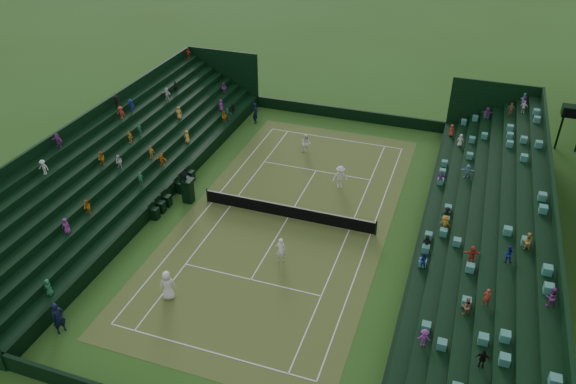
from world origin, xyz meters
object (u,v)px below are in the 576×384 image
object	(u,v)px
tennis_net	(288,211)
player_near_east	(281,250)
player_far_east	(340,177)
player_near_west	(167,285)
umpire_chair	(187,188)
player_far_west	(306,144)

from	to	relation	value
tennis_net	player_near_east	world-z (taller)	player_near_east
player_far_east	player_near_west	bearing A→B (deg)	-142.11
umpire_chair	player_far_east	world-z (taller)	umpire_chair
tennis_net	umpire_chair	distance (m)	7.08
tennis_net	player_far_east	world-z (taller)	player_far_east
player_near_west	player_far_west	bearing A→B (deg)	-120.47
umpire_chair	player_near_east	xyz separation A→B (m)	(8.07, -3.90, -0.29)
player_near_west	player_far_east	distance (m)	15.10
player_near_east	player_far_west	bearing A→B (deg)	-97.96
player_far_east	tennis_net	bearing A→B (deg)	-144.55
player_near_east	player_far_west	size ratio (longest dim) A/B	1.02
player_near_west	player_far_east	size ratio (longest dim) A/B	1.05
umpire_chair	player_near_east	size ratio (longest dim) A/B	1.59
tennis_net	umpire_chair	size ratio (longest dim) A/B	4.51
tennis_net	player_near_west	xyz separation A→B (m)	(-3.64, -9.18, 0.37)
player_far_east	umpire_chair	bearing A→B (deg)	179.56
umpire_chair	player_far_east	xyz separation A→B (m)	(9.29, 5.10, -0.25)
umpire_chair	player_far_east	bearing A→B (deg)	28.75
player_near_west	player_near_east	size ratio (longest dim) A/B	1.10
player_near_west	player_near_east	xyz separation A→B (m)	(4.67, 4.91, -0.08)
player_near_west	player_far_east	bearing A→B (deg)	-136.78
player_near_west	player_far_west	world-z (taller)	player_near_west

